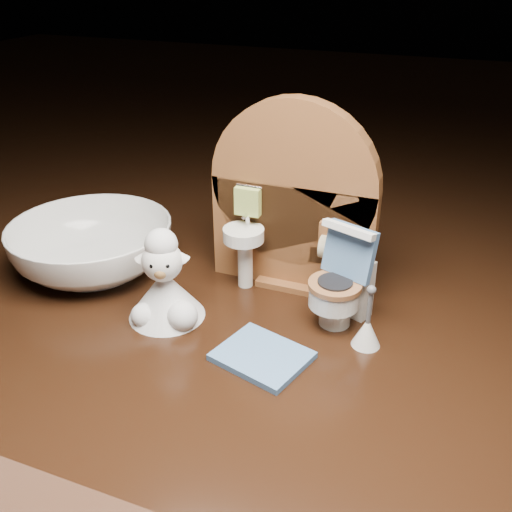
# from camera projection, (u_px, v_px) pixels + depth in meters

# --- Properties ---
(backdrop_panel) EXTENTS (0.13, 0.05, 0.15)m
(backdrop_panel) POSITION_uv_depth(u_px,v_px,m) (292.00, 208.00, 0.44)
(backdrop_panel) COLOR brown
(backdrop_panel) RESTS_ON ground
(toy_toilet) EXTENTS (0.04, 0.05, 0.08)m
(toy_toilet) POSITION_uv_depth(u_px,v_px,m) (342.00, 287.00, 0.41)
(toy_toilet) COLOR white
(toy_toilet) RESTS_ON ground
(bath_mat) EXTENTS (0.07, 0.06, 0.00)m
(bath_mat) POSITION_uv_depth(u_px,v_px,m) (262.00, 356.00, 0.38)
(bath_mat) COLOR #537EB3
(bath_mat) RESTS_ON ground
(toilet_brush) EXTENTS (0.02, 0.02, 0.05)m
(toilet_brush) POSITION_uv_depth(u_px,v_px,m) (367.00, 330.00, 0.39)
(toilet_brush) COLOR white
(toilet_brush) RESTS_ON ground
(plush_lamb) EXTENTS (0.06, 0.06, 0.07)m
(plush_lamb) POSITION_uv_depth(u_px,v_px,m) (165.00, 288.00, 0.41)
(plush_lamb) COLOR white
(plush_lamb) RESTS_ON ground
(ceramic_bowl) EXTENTS (0.16, 0.16, 0.04)m
(ceramic_bowl) POSITION_uv_depth(u_px,v_px,m) (92.00, 247.00, 0.48)
(ceramic_bowl) COLOR white
(ceramic_bowl) RESTS_ON ground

